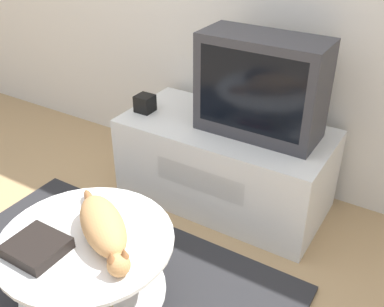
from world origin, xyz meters
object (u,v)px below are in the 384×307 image
(tv, at_px, (261,87))
(cat, at_px, (104,227))
(speaker, at_px, (145,103))
(dvd_box, at_px, (37,247))

(tv, xyz_separation_m, cat, (-0.20, -1.04, -0.29))
(cat, bearing_deg, tv, 112.85)
(tv, relative_size, speaker, 6.49)
(speaker, bearing_deg, cat, -62.43)
(speaker, xyz_separation_m, dvd_box, (0.31, -1.13, -0.11))
(speaker, distance_m, dvd_box, 1.18)
(speaker, xyz_separation_m, cat, (0.49, -0.94, -0.07))
(tv, distance_m, dvd_box, 1.34)
(tv, height_order, speaker, tv)
(tv, bearing_deg, dvd_box, -107.05)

